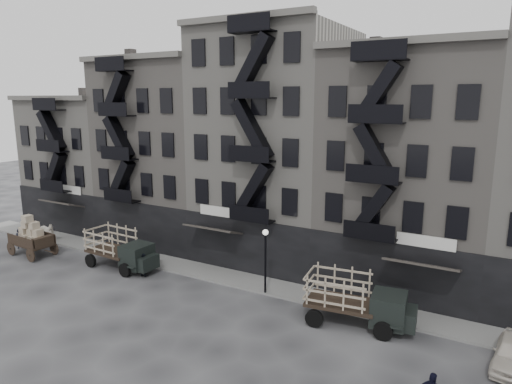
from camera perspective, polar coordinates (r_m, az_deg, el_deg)
The scene contains 13 objects.
ground at distance 29.06m, azimuth -6.72°, elevation -13.24°, with size 140.00×140.00×0.00m, color #38383A.
sidewalk at distance 31.86m, azimuth -2.66°, elevation -10.71°, with size 55.00×2.50×0.15m, color slate.
building_west at distance 47.73m, azimuth -19.39°, elevation 3.57°, with size 10.00×11.35×13.20m.
building_midwest at distance 40.56m, azimuth -10.17°, elevation 4.85°, with size 10.00×11.35×16.20m.
building_center at distance 34.93m, azimuth 2.56°, elevation 5.59°, with size 10.00×11.35×18.20m.
building_mideast at distance 31.81m, azimuth 18.80°, elevation 2.56°, with size 10.00×11.35×16.20m.
lamp_post at distance 28.54m, azimuth 1.18°, elevation -7.60°, with size 0.36×0.36×4.28m.
horse at distance 43.22m, azimuth -24.84°, elevation -4.60°, with size 0.96×2.11×1.78m, color silver.
wagon at distance 40.08m, azimuth -26.40°, elevation -4.56°, with size 3.93×2.31×3.21m.
stake_truck_west at distance 34.75m, azimuth -16.63°, elevation -6.52°, with size 5.82×2.58×2.88m.
stake_truck_east at distance 25.89m, azimuth 12.46°, elevation -12.66°, with size 6.01×2.99×2.91m.
pedestrian_west at distance 42.50m, azimuth -27.46°, elevation -5.21°, with size 0.60×0.39×1.64m, color black.
pedestrian_mid at distance 33.13m, azimuth -13.95°, elevation -8.79°, with size 0.79×0.62×1.63m, color black.
Camera 1 is at (15.83, -21.09, 12.22)m, focal length 32.00 mm.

